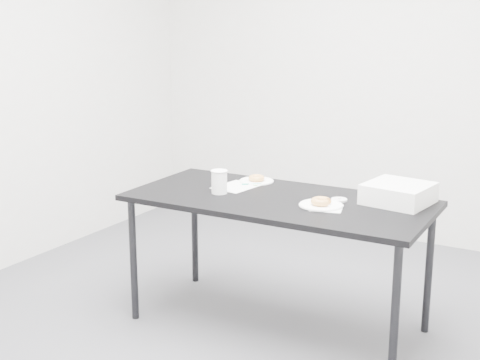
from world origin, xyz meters
The scene contains 14 objects.
floor centered at (0.00, 0.00, 0.00)m, with size 4.00×4.00×0.00m, color #4B4B50.
wall_back centered at (0.00, 2.00, 1.35)m, with size 4.00×0.02×2.70m, color silver.
table centered at (0.06, 0.14, 0.70)m, with size 1.67×0.81×0.75m.
scorecard centered at (-0.27, 0.24, 0.76)m, with size 0.20×0.25×0.00m, color white.
logo_patch centered at (-0.19, 0.33, 0.76)m, with size 0.04×0.04×0.00m, color green.
pen centered at (-0.21, 0.32, 0.76)m, with size 0.01×0.01×0.12m, color #0D9178.
napkin centered at (0.37, 0.08, 0.76)m, with size 0.16×0.16×0.00m, color white.
plate_near centered at (0.33, 0.10, 0.76)m, with size 0.23×0.23×0.01m, color white.
donut_near centered at (0.33, 0.10, 0.78)m, with size 0.11×0.11×0.04m, color #C0893D.
plate_far centered at (-0.22, 0.41, 0.76)m, with size 0.21×0.21×0.01m, color white.
donut_far centered at (-0.22, 0.41, 0.78)m, with size 0.10×0.10×0.03m, color #C0893D.
coffee_cup centered at (-0.27, 0.06, 0.82)m, with size 0.09×0.09×0.13m, color white.
cup_lid centered at (0.37, 0.25, 0.76)m, with size 0.09×0.09×0.01m, color silver.
bakery_box centered at (0.66, 0.37, 0.81)m, with size 0.32×0.32×0.11m, color white.
Camera 1 is at (1.65, -3.02, 1.72)m, focal length 50.00 mm.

